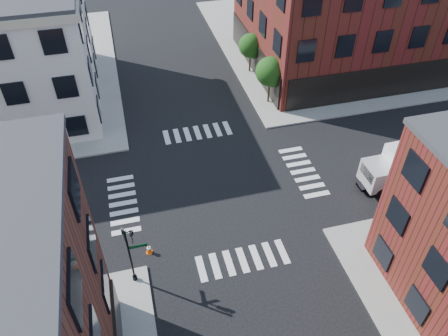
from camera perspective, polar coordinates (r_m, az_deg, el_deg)
ground at (r=33.02m, az=-0.98°, el=-2.44°), size 120.00×120.00×0.00m
sidewalk_ne at (r=56.28m, az=15.55°, el=16.13°), size 30.00×30.00×0.15m
building_ne at (r=49.89m, az=18.95°, el=19.64°), size 25.00×16.00×12.00m
tree_near at (r=40.69m, az=6.14°, el=12.24°), size 2.69×2.69×4.49m
tree_far at (r=45.83m, az=3.56°, el=15.52°), size 2.43×2.43×4.07m
signal_pole at (r=25.99m, az=-12.18°, el=-10.37°), size 1.29×1.24×4.60m
box_truck at (r=35.14m, az=23.30°, el=0.39°), size 7.31×2.36×3.29m
traffic_cone at (r=29.05m, az=-9.78°, el=-10.40°), size 0.49×0.49×0.69m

